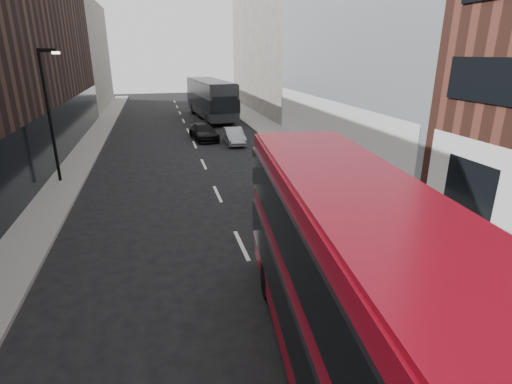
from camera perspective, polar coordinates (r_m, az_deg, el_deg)
sidewalk_right at (r=32.82m, az=4.64°, el=7.19°), size 3.00×80.00×0.15m
sidewalk_left at (r=31.62m, az=-23.21°, el=5.21°), size 2.00×80.00×0.15m
building_modern_block at (r=30.13m, az=15.74°, el=24.30°), size 5.03×22.00×20.00m
building_victorian at (r=51.46m, az=2.20°, el=22.36°), size 6.50×24.00×21.00m
building_left_mid at (r=36.48m, az=-29.20°, el=17.11°), size 5.00×24.00×14.00m
building_left_far at (r=58.07m, az=-23.72°, el=17.38°), size 5.00×20.00×13.00m
street_lamp at (r=24.20m, az=-27.39°, el=10.65°), size 1.06×0.22×7.00m
red_bus at (r=8.37m, az=13.87°, el=-12.93°), size 3.99×11.68×4.64m
grey_bus at (r=45.06m, az=-6.52°, el=13.18°), size 4.08×12.94×4.11m
car_a at (r=19.44m, az=4.81°, el=0.59°), size 1.91×4.37×1.46m
car_b at (r=32.18m, az=-3.21°, el=8.02°), size 1.43×3.95×1.29m
car_c at (r=34.04m, az=-7.50°, el=8.52°), size 2.38×4.70×1.31m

